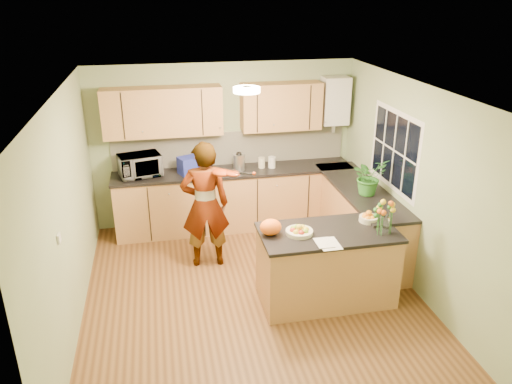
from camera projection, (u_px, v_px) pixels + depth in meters
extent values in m
plane|color=#523117|center=(253.00, 295.00, 6.12)|extent=(4.50, 4.50, 0.00)
cube|color=white|center=(252.00, 91.00, 5.17)|extent=(4.00, 4.50, 0.02)
cube|color=gray|center=(224.00, 145.00, 7.69)|extent=(4.00, 0.02, 2.50)
cube|color=gray|center=(312.00, 323.00, 3.61)|extent=(4.00, 0.02, 2.50)
cube|color=gray|center=(67.00, 217.00, 5.28)|extent=(0.02, 4.50, 2.50)
cube|color=gray|center=(415.00, 189.00, 6.02)|extent=(0.02, 4.50, 2.50)
cube|color=#A57142|center=(235.00, 199.00, 7.74)|extent=(3.60, 0.60, 0.90)
cube|color=black|center=(234.00, 171.00, 7.55)|extent=(3.64, 0.62, 0.04)
cube|color=#A57142|center=(359.00, 221.00, 7.04)|extent=(0.60, 2.20, 0.90)
cube|color=black|center=(361.00, 190.00, 6.86)|extent=(0.62, 2.24, 0.04)
cube|color=silver|center=(231.00, 148.00, 7.71)|extent=(3.60, 0.02, 0.52)
cube|color=#A57142|center=(163.00, 112.00, 7.14)|extent=(1.70, 0.34, 0.70)
cube|color=#A57142|center=(281.00, 106.00, 7.46)|extent=(1.20, 0.34, 0.70)
cube|color=silver|center=(335.00, 101.00, 7.61)|extent=(0.40, 0.30, 0.72)
cylinder|color=silver|center=(333.00, 126.00, 7.76)|extent=(0.06, 0.06, 0.20)
cube|color=silver|center=(394.00, 150.00, 6.45)|extent=(0.01, 1.30, 1.05)
cube|color=black|center=(394.00, 150.00, 6.45)|extent=(0.01, 1.18, 0.92)
cube|color=silver|center=(59.00, 238.00, 4.72)|extent=(0.02, 0.09, 0.09)
cylinder|color=#FFEABF|center=(247.00, 90.00, 5.46)|extent=(0.30, 0.30, 0.06)
cylinder|color=silver|center=(247.00, 87.00, 5.45)|extent=(0.10, 0.10, 0.02)
cube|color=#A57142|center=(326.00, 267.00, 5.90)|extent=(1.55, 0.77, 0.87)
cube|color=black|center=(328.00, 233.00, 5.73)|extent=(1.59, 0.81, 0.04)
cylinder|color=beige|center=(299.00, 232.00, 5.65)|extent=(0.31, 0.31, 0.05)
cylinder|color=beige|center=(368.00, 219.00, 5.95)|extent=(0.23, 0.23, 0.07)
cylinder|color=silver|center=(385.00, 225.00, 5.63)|extent=(0.11, 0.11, 0.22)
ellipsoid|color=orange|center=(271.00, 227.00, 5.61)|extent=(0.31, 0.28, 0.19)
cube|color=silver|center=(329.00, 244.00, 5.43)|extent=(0.22, 0.30, 0.01)
imported|color=tan|center=(205.00, 205.00, 6.52)|extent=(0.65, 0.44, 1.73)
imported|color=silver|center=(140.00, 165.00, 7.25)|extent=(0.66, 0.53, 0.32)
cube|color=#212B99|center=(190.00, 165.00, 7.36)|extent=(0.39, 0.34, 0.26)
cylinder|color=silver|center=(239.00, 162.00, 7.51)|extent=(0.18, 0.18, 0.24)
sphere|color=black|center=(239.00, 152.00, 7.44)|extent=(0.09, 0.09, 0.09)
cylinder|color=beige|center=(262.00, 163.00, 7.61)|extent=(0.14, 0.14, 0.16)
cylinder|color=silver|center=(272.00, 162.00, 7.61)|extent=(0.11, 0.11, 0.17)
imported|color=#2C7125|center=(369.00, 176.00, 6.58)|extent=(0.53, 0.49, 0.50)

